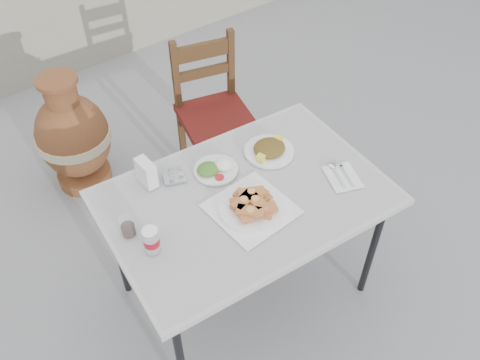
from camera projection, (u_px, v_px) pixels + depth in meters
ground at (261, 265)px, 2.77m from camera, size 80.00×80.00×0.00m
cafe_table at (246, 203)px, 2.19m from camera, size 1.25×0.90×0.72m
pide_plate at (251, 204)px, 2.08m from camera, size 0.33×0.33×0.06m
salad_rice_plate at (215, 168)px, 2.24m from camera, size 0.20×0.20×0.05m
salad_chopped_plate at (269, 149)px, 2.33m from camera, size 0.23×0.23×0.05m
soda_can at (151, 240)px, 1.91m from camera, size 0.06×0.06×0.11m
cola_glass at (128, 228)px, 1.98m from camera, size 0.06×0.06×0.08m
napkin_holder at (146, 173)px, 2.16m from camera, size 0.07×0.10×0.12m
condiment_caddy at (174, 175)px, 2.21m from camera, size 0.11×0.10×0.07m
cutlery_napkin at (341, 175)px, 2.24m from camera, size 0.19×0.21×0.01m
chair at (213, 112)px, 2.98m from camera, size 0.48×0.48×0.89m
terracotta_urn at (74, 137)px, 2.99m from camera, size 0.44×0.44×0.76m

